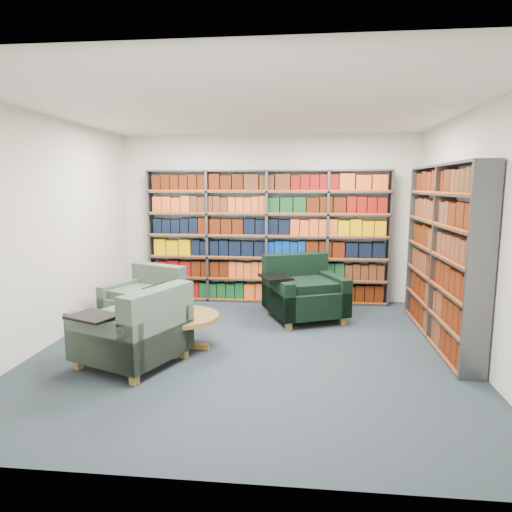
# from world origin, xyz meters

# --- Properties ---
(room_shell) EXTENTS (5.02, 5.02, 2.82)m
(room_shell) POSITION_xyz_m (0.00, 0.00, 1.40)
(room_shell) COLOR #1E282F
(room_shell) RESTS_ON ground
(bookshelf_back) EXTENTS (4.00, 0.28, 2.20)m
(bookshelf_back) POSITION_xyz_m (0.00, 2.34, 1.10)
(bookshelf_back) COLOR #47494F
(bookshelf_back) RESTS_ON ground
(bookshelf_right) EXTENTS (0.28, 2.50, 2.20)m
(bookshelf_right) POSITION_xyz_m (2.34, 0.60, 1.10)
(bookshelf_right) COLOR #47494F
(bookshelf_right) RESTS_ON ground
(chair_teal_left) EXTENTS (1.19, 1.17, 0.81)m
(chair_teal_left) POSITION_xyz_m (-1.61, 0.95, 0.33)
(chair_teal_left) COLOR #0B2F3D
(chair_teal_left) RESTS_ON ground
(chair_green_right) EXTENTS (1.36, 1.33, 0.92)m
(chair_green_right) POSITION_xyz_m (0.60, 1.44, 0.37)
(chair_green_right) COLOR black
(chair_green_right) RESTS_ON ground
(chair_teal_front) EXTENTS (1.28, 1.31, 0.89)m
(chair_teal_front) POSITION_xyz_m (-1.17, -0.60, 0.36)
(chair_teal_front) COLOR #0B2F3D
(chair_teal_front) RESTS_ON ground
(coffee_table) EXTENTS (0.90, 0.90, 0.63)m
(coffee_table) POSITION_xyz_m (-0.83, -0.07, 0.34)
(coffee_table) COLOR olive
(coffee_table) RESTS_ON ground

